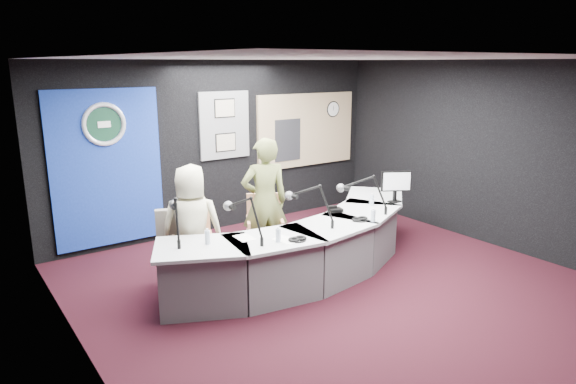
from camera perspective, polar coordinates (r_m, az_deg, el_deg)
ground at (r=6.63m, az=5.50°, el=-10.42°), size 6.00×6.00×0.00m
ceiling at (r=6.03m, az=6.14°, el=14.56°), size 6.00×6.00×0.02m
wall_back at (r=8.63m, az=-7.38°, el=5.05°), size 6.00×0.02×2.80m
wall_left at (r=4.84m, az=-22.24°, el=-3.14°), size 0.02×6.00×2.80m
wall_right at (r=8.42m, az=21.47°, el=3.97°), size 0.02×6.00×2.80m
broadcast_desk at (r=6.85m, az=2.24°, el=-6.13°), size 4.50×1.90×0.75m
backdrop_panel at (r=7.93m, az=-19.45°, el=2.46°), size 1.60×0.05×2.30m
agency_seal at (r=7.80m, az=-19.76°, el=7.09°), size 0.63×0.07×0.63m
seal_center at (r=7.80m, az=-19.77°, el=7.09°), size 0.48×0.01×0.48m
pinboard at (r=8.58m, az=-7.06°, el=7.37°), size 0.90×0.04×1.10m
framed_photo_upper at (r=8.52m, az=-7.02°, el=9.22°), size 0.34×0.02×0.27m
framed_photo_lower at (r=8.59m, az=-6.91°, el=5.50°), size 0.34×0.02×0.27m
booth_window_frame at (r=9.52m, az=2.09°, el=6.92°), size 2.12×0.06×1.32m
booth_glow at (r=9.51m, az=2.12°, el=6.92°), size 2.00×0.02×1.20m
equipment_rack at (r=9.25m, az=-0.04°, el=5.78°), size 0.55×0.02×0.75m
wall_clock at (r=9.83m, az=5.04°, el=9.16°), size 0.28×0.01×0.28m
armchair_left at (r=6.57m, az=-10.52°, el=-6.09°), size 0.73×0.73×1.00m
armchair_right at (r=7.17m, az=-2.57°, el=-3.91°), size 0.80×0.80×1.06m
draped_jacket at (r=6.69m, az=-12.29°, el=-4.74°), size 0.50×0.28×0.70m
person_man at (r=6.48m, az=-10.63°, el=-3.78°), size 0.91×0.82×1.56m
person_woman at (r=7.06m, az=-2.60°, el=-1.10°), size 0.75×0.60×1.78m
computer_monitor at (r=7.66m, az=11.86°, el=1.19°), size 0.41×0.26×0.32m
desk_phone at (r=7.12m, az=5.30°, el=-2.00°), size 0.21×0.19×0.04m
headphones_near at (r=6.77m, az=7.97°, el=-2.99°), size 0.23×0.23×0.04m
headphones_far at (r=5.97m, az=1.05°, el=-5.23°), size 0.23×0.23×0.04m
paper_stack at (r=6.08m, az=-4.84°, el=-5.08°), size 0.20×0.28×0.00m
notepad at (r=5.98m, az=-0.21°, el=-5.35°), size 0.28×0.34×0.00m
boom_mic_a at (r=6.04m, az=-12.35°, el=-2.51°), size 0.33×0.70×0.60m
boom_mic_b at (r=5.94m, az=-4.88°, el=-2.52°), size 0.20×0.73×0.60m
boom_mic_c at (r=6.46m, az=2.51°, el=-1.10°), size 0.38×0.68×0.60m
boom_mic_d at (r=7.03m, az=8.37°, el=0.01°), size 0.54×0.57×0.60m
water_bottles at (r=6.42m, az=2.54°, el=-3.16°), size 2.72×0.64×0.18m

